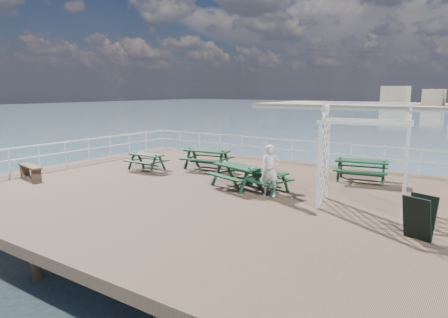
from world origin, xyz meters
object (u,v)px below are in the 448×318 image
(picnic_table_c, at_px, (361,166))
(picnic_table_e, at_px, (237,171))
(picnic_table_a, at_px, (207,155))
(picnic_table_b, at_px, (264,176))
(person, at_px, (270,171))
(picnic_table_d, at_px, (146,158))
(trellis_arbor, at_px, (363,162))
(flat_bench_near, at_px, (30,168))

(picnic_table_c, xyz_separation_m, picnic_table_e, (-3.55, -3.55, -0.02))
(picnic_table_a, distance_m, picnic_table_b, 4.58)
(picnic_table_e, xyz_separation_m, person, (1.59, -0.43, 0.28))
(picnic_table_d, relative_size, person, 0.94)
(picnic_table_b, relative_size, picnic_table_d, 1.17)
(trellis_arbor, xyz_separation_m, person, (-2.95, -0.36, -0.55))
(picnic_table_e, bearing_deg, person, 2.28)
(flat_bench_near, bearing_deg, picnic_table_c, 41.67)
(picnic_table_c, bearing_deg, picnic_table_d, -171.58)
(picnic_table_c, bearing_deg, picnic_table_b, -135.88)
(picnic_table_b, relative_size, person, 1.10)
(flat_bench_near, bearing_deg, picnic_table_a, 58.54)
(picnic_table_a, relative_size, flat_bench_near, 1.25)
(picnic_table_b, height_order, picnic_table_e, picnic_table_e)
(picnic_table_e, distance_m, trellis_arbor, 4.62)
(picnic_table_b, relative_size, picnic_table_c, 0.87)
(picnic_table_c, bearing_deg, picnic_table_a, -178.80)
(picnic_table_c, height_order, person, person)
(picnic_table_d, distance_m, trellis_arbor, 9.76)
(picnic_table_b, xyz_separation_m, person, (0.48, -0.52, 0.35))
(picnic_table_c, height_order, picnic_table_e, picnic_table_c)
(picnic_table_e, bearing_deg, flat_bench_near, -140.10)
(picnic_table_a, height_order, picnic_table_c, picnic_table_a)
(picnic_table_d, bearing_deg, flat_bench_near, -125.74)
(picnic_table_c, height_order, picnic_table_d, picnic_table_c)
(picnic_table_c, height_order, flat_bench_near, picnic_table_c)
(picnic_table_b, distance_m, picnic_table_e, 1.12)
(picnic_table_b, bearing_deg, picnic_table_e, -163.71)
(picnic_table_a, distance_m, picnic_table_c, 6.66)
(flat_bench_near, bearing_deg, picnic_table_b, 31.47)
(picnic_table_c, distance_m, picnic_table_d, 9.22)
(picnic_table_e, xyz_separation_m, trellis_arbor, (4.54, -0.07, 0.83))
(picnic_table_c, distance_m, picnic_table_e, 5.02)
(picnic_table_d, relative_size, flat_bench_near, 0.93)
(trellis_arbor, height_order, person, trellis_arbor)
(picnic_table_d, bearing_deg, picnic_table_b, -3.56)
(picnic_table_a, relative_size, trellis_arbor, 0.68)
(person, bearing_deg, trellis_arbor, -5.77)
(flat_bench_near, bearing_deg, person, 27.73)
(trellis_arbor, bearing_deg, picnic_table_d, 167.62)
(flat_bench_near, relative_size, person, 1.01)
(person, bearing_deg, picnic_table_e, 152.38)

